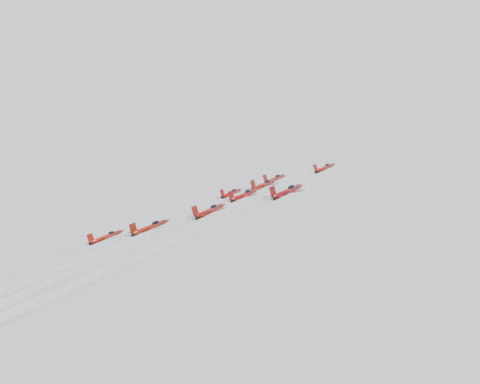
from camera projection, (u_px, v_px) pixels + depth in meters
The scene contains 7 objects.
jet_lead at pixel (275, 179), 154.92m from camera, with size 10.11×12.96×8.15m.
jet_row2_left at pixel (231, 193), 152.25m from camera, with size 9.32×11.95×7.52m.
jet_row2_center at pixel (264, 185), 143.12m from camera, with size 10.43×13.37×8.41m.
jet_row2_right at pixel (325, 168), 134.55m from camera, with size 8.40×10.76×6.77m.
jet_center at pixel (108, 253), 90.76m from camera, with size 9.33×88.16×51.80m.
jet_rear_right at pixel (7, 298), 72.05m from camera, with size 10.04×94.93×55.77m.
jet_rear_farright at pixel (127, 269), 64.52m from camera, with size 9.04×85.43×50.19m.
Camera 1 is at (73.99, -97.64, 114.30)m, focal length 40.00 mm.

